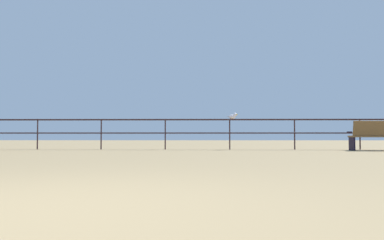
{
  "coord_description": "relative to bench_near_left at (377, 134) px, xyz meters",
  "views": [
    {
      "loc": [
        1.11,
        -2.3,
        0.49
      ],
      "look_at": [
        0.9,
        9.39,
        0.96
      ],
      "focal_mm": 34.35,
      "sensor_mm": 36.0,
      "label": 1
    }
  ],
  "objects": [
    {
      "name": "ground_plane",
      "position": [
        -6.65,
        -9.21,
        -0.5
      ],
      "size": [
        60.0,
        60.0,
        0.0
      ],
      "primitive_type": "plane",
      "color": "#907953"
    },
    {
      "name": "bench_near_left",
      "position": [
        0.0,
        0.0,
        0.0
      ],
      "size": [
        1.56,
        0.62,
        0.92
      ],
      "color": "brown",
      "rests_on": "ground_plane"
    },
    {
      "name": "pier_railing",
      "position": [
        -6.65,
        0.69,
        0.25
      ],
      "size": [
        21.47,
        0.05,
        1.02
      ],
      "color": "#311E20",
      "rests_on": "ground_plane"
    },
    {
      "name": "seagull_on_rail",
      "position": [
        -4.41,
        0.67,
        0.6
      ],
      "size": [
        0.36,
        0.3,
        0.2
      ],
      "color": "white",
      "rests_on": "pier_railing"
    }
  ]
}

